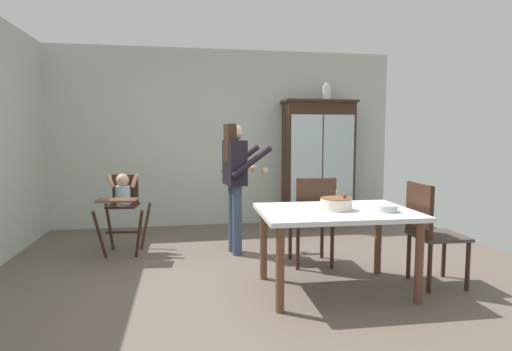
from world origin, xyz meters
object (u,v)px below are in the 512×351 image
object	(u,v)px
china_cabinet	(318,162)
adult_person	(235,172)
dining_chair_far_side	(313,215)
birthday_cake	(336,204)
dining_chair_right_end	(428,227)
ceramic_vase	(327,93)
serving_bowl	(387,208)
high_chair_with_toddler	(123,199)
dining_table	(336,220)

from	to	relation	value
china_cabinet	adult_person	world-z (taller)	china_cabinet
china_cabinet	dining_chair_far_side	xyz separation A→B (m)	(-0.73, -2.06, -0.42)
china_cabinet	dining_chair_far_side	distance (m)	2.23
birthday_cake	dining_chair_right_end	size ratio (longest dim) A/B	0.29
birthday_cake	ceramic_vase	bearing A→B (deg)	72.53
adult_person	serving_bowl	bearing A→B (deg)	-153.32
high_chair_with_toddler	ceramic_vase	bearing A→B (deg)	27.00
adult_person	dining_chair_right_end	size ratio (longest dim) A/B	1.59
china_cabinet	birthday_cake	distance (m)	2.87
birthday_cake	china_cabinet	bearing A→B (deg)	74.83
dining_table	serving_bowl	world-z (taller)	serving_bowl
china_cabinet	birthday_cake	bearing A→B (deg)	-105.17
high_chair_with_toddler	dining_chair_far_side	world-z (taller)	dining_chair_far_side
dining_chair_right_end	dining_table	bearing A→B (deg)	90.41
ceramic_vase	dining_chair_right_end	size ratio (longest dim) A/B	0.28
china_cabinet	dining_chair_right_end	world-z (taller)	china_cabinet
adult_person	dining_chair_far_side	xyz separation A→B (m)	(0.75, -0.65, -0.41)
high_chair_with_toddler	dining_chair_far_side	xyz separation A→B (m)	(2.06, -0.89, -0.10)
china_cabinet	serving_bowl	world-z (taller)	china_cabinet
ceramic_vase	dining_table	size ratio (longest dim) A/B	0.20
dining_table	dining_chair_far_side	world-z (taller)	dining_chair_far_side
china_cabinet	high_chair_with_toddler	bearing A→B (deg)	-157.20
ceramic_vase	serving_bowl	bearing A→B (deg)	-99.08
adult_person	dining_chair_far_side	world-z (taller)	adult_person
ceramic_vase	serving_bowl	distance (m)	3.23
dining_chair_right_end	dining_chair_far_side	bearing A→B (deg)	52.54
high_chair_with_toddler	birthday_cake	size ratio (longest dim) A/B	3.39
dining_table	ceramic_vase	bearing A→B (deg)	72.50
high_chair_with_toddler	birthday_cake	xyz separation A→B (m)	(2.04, -1.59, 0.14)
high_chair_with_toddler	dining_table	xyz separation A→B (m)	(2.04, -1.59, -0.01)
birthday_cake	dining_chair_far_side	distance (m)	0.74
birthday_cake	serving_bowl	size ratio (longest dim) A/B	1.56
china_cabinet	birthday_cake	size ratio (longest dim) A/B	6.90
adult_person	dining_table	size ratio (longest dim) A/B	1.11
adult_person	dining_chair_far_side	bearing A→B (deg)	-141.14
birthday_cake	dining_table	bearing A→B (deg)	111.36
ceramic_vase	dining_chair_right_end	bearing A→B (deg)	-89.47
ceramic_vase	serving_bowl	size ratio (longest dim) A/B	1.50
serving_bowl	dining_chair_far_side	size ratio (longest dim) A/B	0.19
serving_bowl	dining_chair_far_side	distance (m)	0.97
ceramic_vase	dining_chair_right_end	xyz separation A→B (m)	(0.03, -2.79, -1.50)
dining_table	serving_bowl	size ratio (longest dim) A/B	7.68
ceramic_vase	dining_table	xyz separation A→B (m)	(-0.87, -2.76, -1.41)
ceramic_vase	adult_person	xyz separation A→B (m)	(-1.60, -1.42, -1.08)
high_chair_with_toddler	adult_person	bearing A→B (deg)	-5.44
ceramic_vase	dining_table	bearing A→B (deg)	-107.50
china_cabinet	dining_table	world-z (taller)	china_cabinet
dining_chair_right_end	serving_bowl	bearing A→B (deg)	107.72
dining_table	dining_chair_far_side	size ratio (longest dim) A/B	1.44
china_cabinet	dining_chair_right_end	bearing A→B (deg)	-86.97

